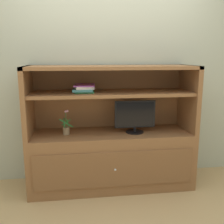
{
  "coord_description": "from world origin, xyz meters",
  "views": [
    {
      "loc": [
        -0.38,
        -2.48,
        1.52
      ],
      "look_at": [
        0.0,
        0.35,
        0.9
      ],
      "focal_mm": 42.04,
      "sensor_mm": 36.0,
      "label": 1
    }
  ],
  "objects_px": {
    "potted_plant": "(66,129)",
    "media_console": "(111,148)",
    "tv_monitor": "(135,116)",
    "magazine_stack": "(84,88)"
  },
  "relations": [
    {
      "from": "magazine_stack",
      "to": "potted_plant",
      "type": "bearing_deg",
      "value": -176.26
    },
    {
      "from": "media_console",
      "to": "magazine_stack",
      "type": "relative_size",
      "value": 6.13
    },
    {
      "from": "tv_monitor",
      "to": "potted_plant",
      "type": "xyz_separation_m",
      "value": [
        -0.78,
        0.02,
        -0.13
      ]
    },
    {
      "from": "tv_monitor",
      "to": "potted_plant",
      "type": "height_order",
      "value": "tv_monitor"
    },
    {
      "from": "media_console",
      "to": "magazine_stack",
      "type": "distance_m",
      "value": 0.77
    },
    {
      "from": "media_console",
      "to": "magazine_stack",
      "type": "height_order",
      "value": "media_console"
    },
    {
      "from": "potted_plant",
      "to": "media_console",
      "type": "bearing_deg",
      "value": 2.41
    },
    {
      "from": "media_console",
      "to": "tv_monitor",
      "type": "xyz_separation_m",
      "value": [
        0.27,
        -0.04,
        0.38
      ]
    },
    {
      "from": "media_console",
      "to": "potted_plant",
      "type": "xyz_separation_m",
      "value": [
        -0.51,
        -0.02,
        0.25
      ]
    },
    {
      "from": "tv_monitor",
      "to": "magazine_stack",
      "type": "bearing_deg",
      "value": 176.53
    }
  ]
}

